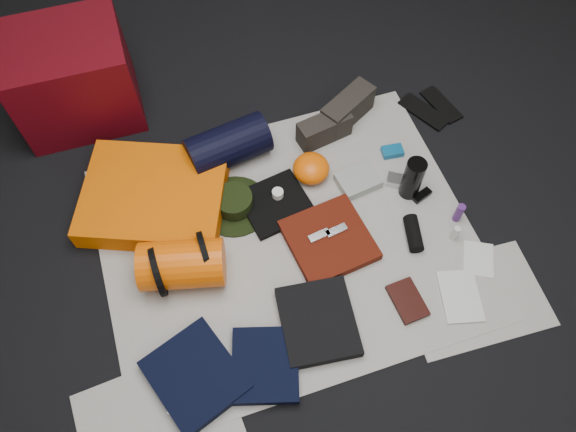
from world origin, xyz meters
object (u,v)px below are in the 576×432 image
object	(u,v)px
compact_camera	(398,181)
paperback_book	(407,301)
stuff_sack	(182,265)
navy_duffel	(228,145)
sleeping_pad	(155,196)
red_cabinet	(73,78)
water_bottle	(413,178)

from	to	relation	value
compact_camera	paperback_book	size ratio (longest dim) A/B	0.58
stuff_sack	navy_duffel	world-z (taller)	stuff_sack
sleeping_pad	navy_duffel	world-z (taller)	navy_duffel
sleeping_pad	navy_duffel	size ratio (longest dim) A/B	1.64
red_cabinet	sleeping_pad	bearing A→B (deg)	-70.38
red_cabinet	paperback_book	xyz separation A→B (m)	(1.11, -1.46, -0.21)
sleeping_pad	paperback_book	xyz separation A→B (m)	(0.89, -0.80, -0.04)
sleeping_pad	stuff_sack	distance (m)	0.40
stuff_sack	paperback_book	distance (m)	0.94
paperback_book	stuff_sack	bearing A→B (deg)	150.39
stuff_sack	compact_camera	bearing A→B (deg)	7.69
stuff_sack	water_bottle	world-z (taller)	water_bottle
red_cabinet	stuff_sack	bearing A→B (deg)	-74.73
sleeping_pad	stuff_sack	xyz separation A→B (m)	(0.04, -0.39, 0.04)
navy_duffel	red_cabinet	bearing A→B (deg)	130.39
red_cabinet	navy_duffel	bearing A→B (deg)	-39.70
compact_camera	navy_duffel	bearing A→B (deg)	-175.45
red_cabinet	stuff_sack	size ratio (longest dim) A/B	1.58
sleeping_pad	stuff_sack	size ratio (longest dim) A/B	1.80
stuff_sack	paperback_book	bearing A→B (deg)	-25.93
red_cabinet	navy_duffel	world-z (taller)	red_cabinet
stuff_sack	paperback_book	size ratio (longest dim) A/B	1.93
sleeping_pad	navy_duffel	bearing A→B (deg)	19.72
water_bottle	sleeping_pad	bearing A→B (deg)	164.52
navy_duffel	compact_camera	distance (m)	0.81
water_bottle	stuff_sack	bearing A→B (deg)	-175.57
red_cabinet	paperback_book	bearing A→B (deg)	-51.73
navy_duffel	paperback_book	size ratio (longest dim) A/B	2.13
navy_duffel	paperback_book	bearing A→B (deg)	-70.66
sleeping_pad	compact_camera	bearing A→B (deg)	-12.99
compact_camera	paperback_book	world-z (taller)	compact_camera
sleeping_pad	stuff_sack	world-z (taller)	stuff_sack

